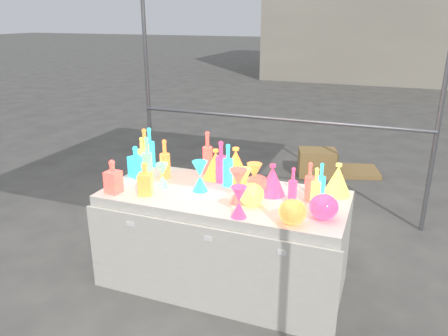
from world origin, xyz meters
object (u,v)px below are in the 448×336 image
(cardboard_box_closed, at_px, (317,163))
(bottle_0, at_px, (145,148))
(hourglass_0, at_px, (238,186))
(globe_0, at_px, (293,213))
(lampshade_0, at_px, (236,164))
(decanter_0, at_px, (145,179))
(display_table, at_px, (224,239))

(cardboard_box_closed, bearing_deg, bottle_0, -131.15)
(bottle_0, xyz_separation_m, hourglass_0, (1.00, -0.44, -0.05))
(hourglass_0, height_order, globe_0, hourglass_0)
(bottle_0, xyz_separation_m, lampshade_0, (0.84, -0.04, -0.03))
(decanter_0, distance_m, lampshade_0, 0.72)
(cardboard_box_closed, distance_m, lampshade_0, 2.53)
(cardboard_box_closed, height_order, bottle_0, bottle_0)
(globe_0, bearing_deg, hourglass_0, 156.64)
(display_table, relative_size, globe_0, 10.24)
(display_table, height_order, bottle_0, bottle_0)
(display_table, xyz_separation_m, hourglass_0, (0.15, -0.11, 0.50))
(hourglass_0, bearing_deg, decanter_0, -171.59)
(decanter_0, relative_size, lampshade_0, 0.91)
(cardboard_box_closed, bearing_deg, decanter_0, -121.28)
(display_table, distance_m, hourglass_0, 0.53)
(display_table, relative_size, lampshade_0, 6.70)
(display_table, bearing_deg, cardboard_box_closed, 84.32)
(display_table, distance_m, lampshade_0, 0.59)
(lampshade_0, bearing_deg, decanter_0, -155.75)
(cardboard_box_closed, bearing_deg, globe_0, -100.05)
(globe_0, distance_m, lampshade_0, 0.83)
(display_table, bearing_deg, bottle_0, 158.95)
(hourglass_0, bearing_deg, lampshade_0, 112.16)
(hourglass_0, relative_size, lampshade_0, 0.90)
(bottle_0, bearing_deg, globe_0, -23.54)
(display_table, xyz_separation_m, cardboard_box_closed, (0.27, 2.71, -0.20))
(display_table, height_order, hourglass_0, hourglass_0)
(decanter_0, distance_m, globe_0, 1.11)
(cardboard_box_closed, relative_size, bottle_0, 1.39)
(cardboard_box_closed, xyz_separation_m, globe_0, (0.31, -3.00, 0.65))
(bottle_0, xyz_separation_m, globe_0, (1.43, -0.62, -0.10))
(decanter_0, bearing_deg, bottle_0, 100.70)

